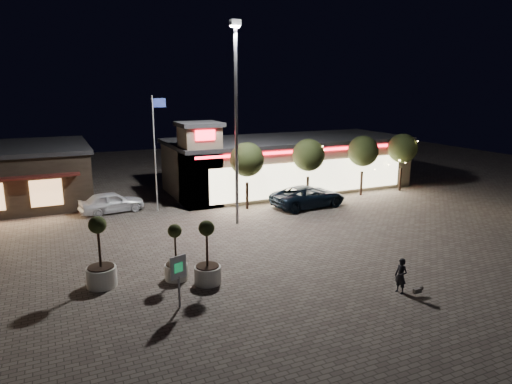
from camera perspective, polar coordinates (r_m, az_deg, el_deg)
name	(u,v)px	position (r m, az deg, el deg)	size (l,w,h in m)	color
ground	(262,274)	(21.74, 0.81, -10.26)	(90.00, 90.00, 0.00)	#71665B
retail_building	(284,163)	(38.88, 3.50, 3.66)	(20.40, 8.40, 6.10)	gray
floodlight_pole	(236,113)	(28.11, -2.50, 9.87)	(0.60, 0.40, 12.38)	gray
flagpole	(156,144)	(31.95, -12.42, 5.88)	(0.95, 0.10, 8.00)	white
string_tree_a	(247,160)	(32.02, -1.14, 4.06)	(2.42, 2.42, 4.79)	#332319
string_tree_b	(308,155)	(34.29, 6.57, 4.59)	(2.42, 2.42, 4.79)	#332319
string_tree_c	(363,151)	(37.10, 13.23, 4.98)	(2.42, 2.42, 4.79)	#332319
string_tree_d	(402,148)	(39.66, 17.84, 5.21)	(2.42, 2.42, 4.79)	#332319
pickup_truck	(308,196)	(33.34, 6.57, -0.53)	(2.59, 5.62, 1.56)	black
white_sedan	(112,202)	(33.17, -17.59, -1.21)	(1.75, 4.36, 1.49)	white
pedestrian	(401,276)	(20.61, 17.66, -9.96)	(0.56, 0.37, 1.53)	black
dog	(419,290)	(20.77, 19.67, -11.44)	(0.50, 0.18, 0.27)	#59514C
planter_left	(101,265)	(21.31, -18.84, -8.62)	(1.31, 1.31, 3.21)	white
planter_mid	(207,264)	(20.61, -6.09, -8.96)	(1.19, 1.19, 2.94)	white
planter_right	(176,262)	(21.27, -9.97, -8.65)	(1.07, 1.07, 2.62)	white
valet_sign	(178,272)	(18.40, -9.67, -9.79)	(0.70, 0.30, 2.18)	gray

